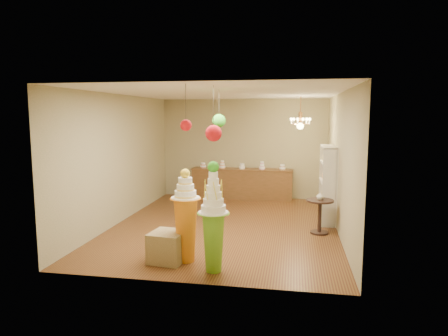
% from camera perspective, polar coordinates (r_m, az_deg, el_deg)
% --- Properties ---
extents(floor, '(6.50, 6.50, 0.00)m').
position_cam_1_polar(floor, '(9.30, 0.17, -8.17)').
color(floor, '#533016').
rests_on(floor, ground).
extents(ceiling, '(6.50, 6.50, 0.00)m').
position_cam_1_polar(ceiling, '(8.96, 0.17, 10.63)').
color(ceiling, silver).
rests_on(ceiling, ground).
extents(wall_back, '(5.00, 0.04, 3.00)m').
position_cam_1_polar(wall_back, '(12.21, 2.78, 2.76)').
color(wall_back, '#958D66').
rests_on(wall_back, ground).
extents(wall_front, '(5.00, 0.04, 3.00)m').
position_cam_1_polar(wall_front, '(5.86, -5.26, -2.50)').
color(wall_front, '#958D66').
rests_on(wall_front, ground).
extents(wall_left, '(0.04, 6.50, 3.00)m').
position_cam_1_polar(wall_left, '(9.75, -14.47, 1.31)').
color(wall_left, '#958D66').
rests_on(wall_left, ground).
extents(wall_right, '(0.04, 6.50, 3.00)m').
position_cam_1_polar(wall_right, '(8.93, 16.18, 0.70)').
color(wall_right, '#958D66').
rests_on(wall_right, ground).
extents(pedestal_green, '(0.63, 0.63, 1.80)m').
position_cam_1_polar(pedestal_green, '(6.47, -1.52, -8.59)').
color(pedestal_green, '#6DB627').
rests_on(pedestal_green, floor).
extents(pedestal_orange, '(0.55, 0.55, 1.62)m').
position_cam_1_polar(pedestal_orange, '(6.95, -5.48, -7.77)').
color(pedestal_orange, orange).
rests_on(pedestal_orange, floor).
extents(burlap_riser, '(0.64, 0.64, 0.52)m').
position_cam_1_polar(burlap_riser, '(7.11, -8.03, -11.07)').
color(burlap_riser, '#917B4F').
rests_on(burlap_riser, floor).
extents(sideboard, '(3.04, 0.54, 1.16)m').
position_cam_1_polar(sideboard, '(12.06, 2.58, -2.19)').
color(sideboard, brown).
rests_on(sideboard, floor).
extents(shelving_unit, '(0.33, 1.20, 1.80)m').
position_cam_1_polar(shelving_unit, '(9.79, 14.62, -2.20)').
color(shelving_unit, beige).
rests_on(shelving_unit, floor).
extents(round_table, '(0.76, 0.76, 0.74)m').
position_cam_1_polar(round_table, '(8.80, 13.53, -6.09)').
color(round_table, black).
rests_on(round_table, floor).
extents(vase, '(0.20, 0.20, 0.17)m').
position_cam_1_polar(vase, '(8.72, 13.60, -3.89)').
color(vase, beige).
rests_on(vase, round_table).
extents(pom_red_left, '(0.27, 0.27, 0.91)m').
position_cam_1_polar(pom_red_left, '(6.56, -1.50, 4.99)').
color(pom_red_left, '#3C362B').
rests_on(pom_red_left, ceiling).
extents(pom_green_mid, '(0.25, 0.25, 0.71)m').
position_cam_1_polar(pom_green_mid, '(7.55, -0.72, 6.78)').
color(pom_green_mid, '#3C362B').
rests_on(pom_green_mid, ceiling).
extents(pom_red_right, '(0.18, 0.18, 0.72)m').
position_cam_1_polar(pom_red_right, '(6.26, -5.46, 6.12)').
color(pom_red_right, '#3C362B').
rests_on(pom_red_right, ceiling).
extents(chandelier, '(0.67, 0.67, 0.85)m').
position_cam_1_polar(chandelier, '(10.40, 10.84, 6.23)').
color(chandelier, '#CE8748').
rests_on(chandelier, ceiling).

